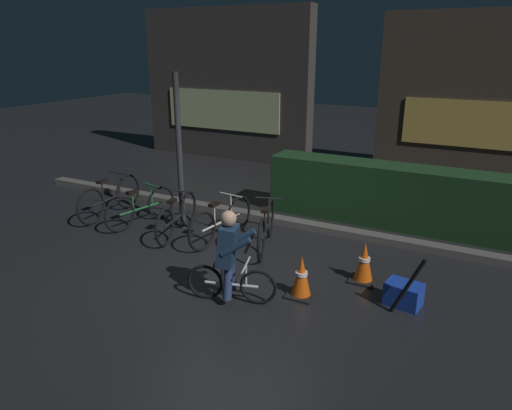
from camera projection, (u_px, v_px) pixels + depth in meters
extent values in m
plane|color=black|center=(225.00, 273.00, 6.85)|extent=(40.00, 40.00, 0.00)
cube|color=#56544F|center=(286.00, 221.00, 8.68)|extent=(12.00, 0.24, 0.12)
cube|color=#19381C|center=(398.00, 196.00, 8.48)|extent=(4.80, 0.70, 1.12)
cube|color=#383330|center=(227.00, 85.00, 13.30)|extent=(5.13, 0.50, 4.14)
cube|color=#BFCC8C|center=(222.00, 110.00, 13.29)|extent=(3.59, 0.04, 1.10)
cube|color=#42382D|center=(479.00, 98.00, 11.07)|extent=(4.63, 0.50, 3.94)
cube|color=#E5B751|center=(474.00, 124.00, 11.03)|extent=(3.24, 0.04, 1.10)
cylinder|color=#2D2D33|center=(179.00, 154.00, 8.11)|extent=(0.10, 0.10, 2.74)
torus|color=black|center=(128.00, 191.00, 9.48)|extent=(0.08, 0.70, 0.70)
torus|color=black|center=(91.00, 207.00, 8.58)|extent=(0.08, 0.70, 0.70)
cylinder|color=black|center=(110.00, 199.00, 9.03)|extent=(0.09, 1.04, 0.04)
cylinder|color=black|center=(103.00, 192.00, 8.81)|extent=(0.03, 0.03, 0.39)
cube|color=black|center=(102.00, 182.00, 8.75)|extent=(0.11, 0.20, 0.05)
cylinder|color=black|center=(119.00, 184.00, 9.21)|extent=(0.03, 0.03, 0.44)
cylinder|color=black|center=(118.00, 173.00, 9.13)|extent=(0.46, 0.05, 0.02)
torus|color=black|center=(161.00, 202.00, 8.94)|extent=(0.17, 0.62, 0.63)
torus|color=black|center=(120.00, 215.00, 8.26)|extent=(0.17, 0.62, 0.63)
cylinder|color=#236B38|center=(141.00, 208.00, 8.60)|extent=(0.23, 0.92, 0.04)
cylinder|color=#236B38|center=(133.00, 202.00, 8.42)|extent=(0.03, 0.03, 0.35)
cube|color=black|center=(132.00, 192.00, 8.37)|extent=(0.14, 0.22, 0.05)
cylinder|color=#236B38|center=(151.00, 195.00, 8.72)|extent=(0.03, 0.03, 0.39)
cylinder|color=#236B38|center=(151.00, 185.00, 8.66)|extent=(0.45, 0.12, 0.02)
torus|color=black|center=(188.00, 209.00, 8.56)|extent=(0.17, 0.64, 0.64)
torus|color=black|center=(165.00, 227.00, 7.69)|extent=(0.17, 0.64, 0.64)
cylinder|color=black|center=(177.00, 218.00, 8.12)|extent=(0.23, 0.94, 0.04)
cylinder|color=black|center=(172.00, 211.00, 7.91)|extent=(0.03, 0.03, 0.36)
cube|color=black|center=(172.00, 201.00, 7.85)|extent=(0.14, 0.22, 0.05)
cylinder|color=black|center=(183.00, 202.00, 8.29)|extent=(0.03, 0.03, 0.40)
cylinder|color=black|center=(182.00, 191.00, 8.23)|extent=(0.46, 0.12, 0.02)
torus|color=black|center=(239.00, 214.00, 8.26)|extent=(0.13, 0.66, 0.66)
torus|color=black|center=(202.00, 231.00, 7.50)|extent=(0.13, 0.66, 0.66)
cylinder|color=silver|center=(221.00, 222.00, 7.88)|extent=(0.16, 0.98, 0.04)
cylinder|color=silver|center=(214.00, 215.00, 7.69)|extent=(0.03, 0.03, 0.37)
cube|color=black|center=(214.00, 204.00, 7.63)|extent=(0.12, 0.21, 0.05)
cylinder|color=silver|center=(231.00, 206.00, 8.03)|extent=(0.03, 0.03, 0.42)
cylinder|color=silver|center=(231.00, 195.00, 7.96)|extent=(0.46, 0.08, 0.02)
torus|color=black|center=(270.00, 217.00, 8.08)|extent=(0.25, 0.66, 0.68)
torus|color=black|center=(261.00, 240.00, 7.13)|extent=(0.25, 0.66, 0.68)
cylinder|color=black|center=(266.00, 228.00, 7.61)|extent=(0.35, 0.97, 0.04)
cylinder|color=black|center=(265.00, 221.00, 7.38)|extent=(0.03, 0.03, 0.38)
cube|color=black|center=(265.00, 210.00, 7.32)|extent=(0.16, 0.22, 0.05)
cylinder|color=black|center=(269.00, 210.00, 7.79)|extent=(0.03, 0.03, 0.43)
cylinder|color=black|center=(269.00, 198.00, 7.73)|extent=(0.44, 0.17, 0.02)
cube|color=black|center=(301.00, 295.00, 6.22)|extent=(0.36, 0.36, 0.03)
cone|color=#EA560F|center=(301.00, 275.00, 6.13)|extent=(0.26, 0.26, 0.54)
cylinder|color=white|center=(302.00, 274.00, 6.12)|extent=(0.16, 0.16, 0.05)
cube|color=black|center=(363.00, 280.00, 6.62)|extent=(0.36, 0.36, 0.03)
cone|color=#EA560F|center=(364.00, 261.00, 6.52)|extent=(0.26, 0.26, 0.56)
cylinder|color=white|center=(364.00, 259.00, 6.51)|extent=(0.16, 0.16, 0.05)
cube|color=#193DB7|center=(404.00, 294.00, 5.97)|extent=(0.48, 0.38, 0.30)
torus|color=black|center=(258.00, 287.00, 5.96)|extent=(0.48, 0.18, 0.48)
torus|color=black|center=(205.00, 282.00, 6.09)|extent=(0.48, 0.18, 0.48)
cylinder|color=silver|center=(231.00, 284.00, 6.02)|extent=(0.69, 0.23, 0.04)
cylinder|color=silver|center=(222.00, 274.00, 6.00)|extent=(0.03, 0.03, 0.26)
cube|color=black|center=(222.00, 265.00, 5.96)|extent=(0.22, 0.15, 0.05)
cylinder|color=silver|center=(246.00, 275.00, 5.94)|extent=(0.03, 0.03, 0.30)
cylinder|color=silver|center=(246.00, 265.00, 5.89)|extent=(0.15, 0.45, 0.02)
cylinder|color=navy|center=(232.00, 277.00, 6.10)|extent=(0.16, 0.23, 0.42)
cylinder|color=navy|center=(228.00, 284.00, 5.91)|extent=(0.16, 0.23, 0.42)
cube|color=#192D47|center=(228.00, 245.00, 5.85)|extent=(0.34, 0.38, 0.54)
sphere|color=tan|center=(229.00, 219.00, 5.73)|extent=(0.20, 0.20, 0.20)
cylinder|color=#192D47|center=(241.00, 238.00, 5.94)|extent=(0.40, 0.19, 0.29)
cylinder|color=#192D47|center=(236.00, 247.00, 5.68)|extent=(0.40, 0.19, 0.29)
ellipsoid|color=maroon|center=(227.00, 242.00, 6.07)|extent=(0.35, 0.24, 0.24)
cylinder|color=black|center=(408.00, 286.00, 5.65)|extent=(0.38, 0.08, 0.80)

